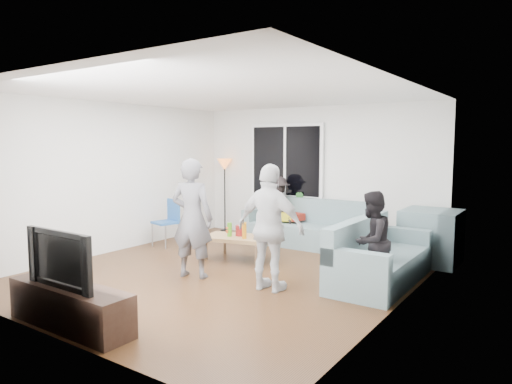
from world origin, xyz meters
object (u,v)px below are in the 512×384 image
Objects in this scene: tv_console at (70,306)px; television at (68,257)px; coffee_table at (240,248)px; player_left at (192,218)px; sofa_right_section at (381,252)px; spectator_right at (371,241)px; sofa_back_section at (305,223)px; side_chair at (165,223)px; player_right at (270,228)px; floor_lamp at (225,195)px; spectator_back at (277,209)px.

television is at bearing 0.00° from tv_console.
coffee_table is 1.29m from player_left.
television is at bearing 147.27° from sofa_right_section.
spectator_right is at bearing 53.94° from tv_console.
tv_console is at bearing 147.27° from sofa_right_section.
player_left is 1.06× the size of tv_console.
side_chair reaches higher than sofa_back_section.
tv_console is at bearing -86.88° from coffee_table.
sofa_back_section is at bearing 53.33° from sofa_right_section.
side_chair is 3.82m from television.
player_left reaches higher than tv_console.
floor_lamp is at bearing -44.43° from player_right.
tv_console is 0.51m from television.
spectator_back is 4.82m from television.
sofa_right_section is 4.44m from floor_lamp.
tv_console is at bearing -26.75° from spectator_right.
player_right is (-1.07, -1.13, 0.39)m from sofa_right_section.
side_chair reaches higher than coffee_table.
spectator_right reaches higher than sofa_right_section.
sofa_right_section is at bearing -13.64° from spectator_back.
side_chair is at bearing -20.72° from player_right.
tv_console is (-1.06, -2.18, -0.60)m from player_right.
sofa_right_section is (1.97, -1.46, 0.00)m from sofa_back_section.
sofa_right_section is at bearing -170.69° from spectator_right.
player_left is 2.08m from television.
side_chair is 3.81m from tv_console.
sofa_right_section is 3.94m from tv_console.
spectator_back reaches higher than television.
coffee_table is 1.70m from player_right.
player_left is 2.47m from spectator_right.
player_right is at bearing -43.70° from floor_lamp.
spectator_right reaches higher than sofa_back_section.
floor_lamp is (-4.07, 1.74, 0.36)m from sofa_right_section.
floor_lamp is at bearing 133.49° from coffee_table.
side_chair is 0.68× the size of spectator_back.
coffee_table is 0.65× the size of player_left.
television reaches higher than side_chair.
tv_console is (1.94, -3.27, -0.21)m from side_chair.
television is (-1.06, -2.18, -0.08)m from player_right.
television reaches higher than coffee_table.
side_chair is at bearing -85.63° from spectator_right.
coffee_table is 2.36m from spectator_right.
spectator_back reaches higher than sofa_back_section.
side_chair is at bearing 90.51° from sofa_right_section.
television is (-0.16, -4.77, 0.31)m from sofa_back_section.
television reaches higher than sofa_right_section.
player_right is at bearing -39.13° from coffee_table.
television is at bearing -68.93° from floor_lamp.
floor_lamp reaches higher than spectator_right.
spectator_back is (-1.51, 2.62, -0.18)m from player_right.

